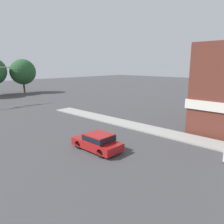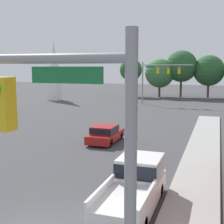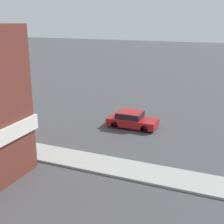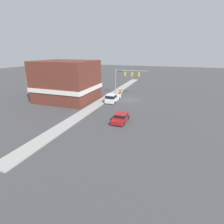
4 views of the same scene
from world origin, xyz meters
TOP-DOWN VIEW (x-y plane):
  - far_signal_assembly at (-2.53, 40.92)m, footprint 8.08×0.49m
  - car_lead at (-1.97, 14.00)m, footprint 1.93×4.29m
  - pickup_truck_parked at (3.29, 3.52)m, footprint 2.03×5.50m
  - church_steeple at (-21.93, 41.44)m, footprint 2.22×2.22m
  - backdrop_tree_left_far at (-10.81, 53.65)m, footprint 4.62×4.62m
  - backdrop_tree_left_mid at (-4.84, 54.01)m, footprint 5.86×5.86m
  - backdrop_tree_center at (-0.64, 54.85)m, footprint 6.31×6.31m
  - backdrop_tree_right_mid at (4.63, 55.41)m, footprint 6.06×6.06m

SIDE VIEW (x-z plane):
  - car_lead at x=-1.97m, z-range 0.03..1.44m
  - pickup_truck_parked at x=3.29m, z-range -0.02..1.94m
  - backdrop_tree_left_mid at x=-4.84m, z-range 0.94..8.70m
  - far_signal_assembly at x=-2.53m, z-range 1.65..8.56m
  - backdrop_tree_right_mid at x=4.63m, z-range 1.17..9.58m
  - backdrop_tree_left_far at x=-10.81m, z-range 1.57..9.39m
  - church_steeple at x=-21.93m, z-range 0.25..10.91m
  - backdrop_tree_center at x=-0.64m, z-range 1.52..10.90m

